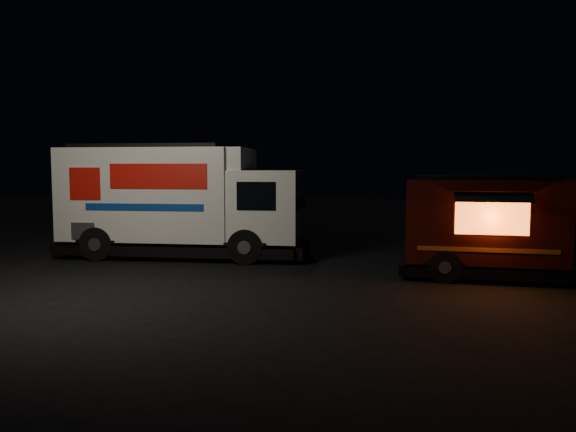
# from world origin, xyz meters

# --- Properties ---
(ground) EXTENTS (80.00, 80.00, 0.00)m
(ground) POSITION_xyz_m (0.00, 0.00, 0.00)
(ground) COLOR black
(ground) RESTS_ON ground
(white_truck) EXTENTS (8.27, 4.47, 3.56)m
(white_truck) POSITION_xyz_m (-2.26, 2.86, 1.78)
(white_truck) COLOR silver
(white_truck) RESTS_ON ground
(red_truck) EXTENTS (5.87, 2.86, 2.62)m
(red_truck) POSITION_xyz_m (7.49, 2.77, 1.31)
(red_truck) COLOR #390E0A
(red_truck) RESTS_ON ground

